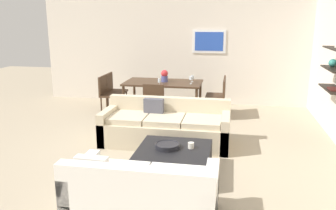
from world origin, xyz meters
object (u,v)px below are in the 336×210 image
object	(u,v)px
dining_chair_left_near	(107,92)
centerpiece_vase	(165,76)
dining_chair_left_far	(114,88)
wine_glass_foot	(159,81)
dining_chair_right_near	(218,96)
coffee_table	(173,162)
wine_glass_right_near	(191,78)
candle_jar	(191,145)
dining_table	(163,85)
wine_glass_right_far	(192,77)
decorative_bowl	(167,146)
sofa_beige	(166,128)
loveseat_white	(142,196)
dining_chair_right_far	(219,92)
dining_chair_foot	(155,101)

from	to	relation	value
dining_chair_left_near	centerpiece_vase	world-z (taller)	centerpiece_vase
dining_chair_left_far	wine_glass_foot	distance (m)	1.50
dining_chair_left_far	dining_chair_right_near	bearing A→B (deg)	-9.81
coffee_table	wine_glass_right_near	distance (m)	3.21
candle_jar	dining_table	size ratio (longest dim) A/B	0.05
dining_chair_left_far	wine_glass_right_far	xyz separation A→B (m)	(1.96, -0.10, 0.35)
wine_glass_right_far	wine_glass_right_near	world-z (taller)	wine_glass_right_near
dining_chair_right_near	dining_chair_left_near	distance (m)	2.59
decorative_bowl	wine_glass_right_far	distance (m)	3.36
sofa_beige	coffee_table	distance (m)	1.30
decorative_bowl	wine_glass_right_near	xyz separation A→B (m)	(-0.04, 3.08, 0.46)
sofa_beige	candle_jar	distance (m)	1.30
loveseat_white	dining_chair_left_near	xyz separation A→B (m)	(-1.95, 4.25, 0.21)
wine_glass_right_far	wine_glass_foot	bearing A→B (deg)	-139.84
dining_chair_left_near	dining_chair_right_far	bearing A→B (deg)	9.81
candle_jar	wine_glass_right_far	xyz separation A→B (m)	(-0.38, 3.28, 0.43)
loveseat_white	wine_glass_foot	distance (m)	4.13
loveseat_white	dining_chair_left_far	bearing A→B (deg)	112.59
dining_chair_right_far	dining_chair_left_far	bearing A→B (deg)	180.00
decorative_bowl	centerpiece_vase	world-z (taller)	centerpiece_vase
dining_chair_right_far	wine_glass_right_far	bearing A→B (deg)	-170.92
sofa_beige	candle_jar	xyz separation A→B (m)	(0.60, -1.14, 0.13)
coffee_table	dining_chair_right_far	world-z (taller)	dining_chair_right_far
dining_chair_right_near	dining_chair_left_near	size ratio (longest dim) A/B	1.00
candle_jar	wine_glass_foot	xyz separation A→B (m)	(-1.04, 2.71, 0.43)
sofa_beige	dining_chair_left_far	bearing A→B (deg)	127.94
dining_chair_right_far	wine_glass_right_near	xyz separation A→B (m)	(-0.63, -0.35, 0.37)
coffee_table	wine_glass_right_far	xyz separation A→B (m)	(-0.14, 3.38, 0.67)
coffee_table	dining_chair_foot	world-z (taller)	dining_chair_foot
decorative_bowl	centerpiece_vase	xyz separation A→B (m)	(-0.68, 3.23, 0.47)
candle_jar	wine_glass_right_near	distance (m)	3.09
dining_table	dining_chair_left_far	world-z (taller)	dining_chair_left_far
dining_chair_foot	centerpiece_vase	xyz separation A→B (m)	(0.03, 0.92, 0.39)
centerpiece_vase	dining_chair_left_near	bearing A→B (deg)	-169.65
candle_jar	dining_chair_left_far	xyz separation A→B (m)	(-2.34, 3.38, 0.08)
dining_chair_right_near	wine_glass_foot	size ratio (longest dim) A/B	5.70
dining_chair_right_near	dining_chair_left_near	bearing A→B (deg)	180.00
loveseat_white	dining_table	xyz separation A→B (m)	(-0.66, 4.47, 0.39)
dining_table	sofa_beige	bearing A→B (deg)	-77.51
loveseat_white	dining_chair_right_near	bearing A→B (deg)	81.47
sofa_beige	coffee_table	xyz separation A→B (m)	(0.36, -1.25, -0.10)
dining_table	dining_chair_left_far	size ratio (longest dim) A/B	2.02
sofa_beige	dining_chair_foot	bearing A→B (deg)	111.95
candle_jar	dining_chair_left_near	size ratio (longest dim) A/B	0.10
decorative_bowl	dining_chair_right_far	distance (m)	3.48
dining_chair_right_far	centerpiece_vase	world-z (taller)	centerpiece_vase
wine_glass_right_far	centerpiece_vase	size ratio (longest dim) A/B	0.55
dining_chair_right_far	dining_chair_right_near	xyz separation A→B (m)	(0.00, -0.45, 0.00)
decorative_bowl	dining_chair_right_near	size ratio (longest dim) A/B	0.41
sofa_beige	centerpiece_vase	size ratio (longest dim) A/B	8.13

